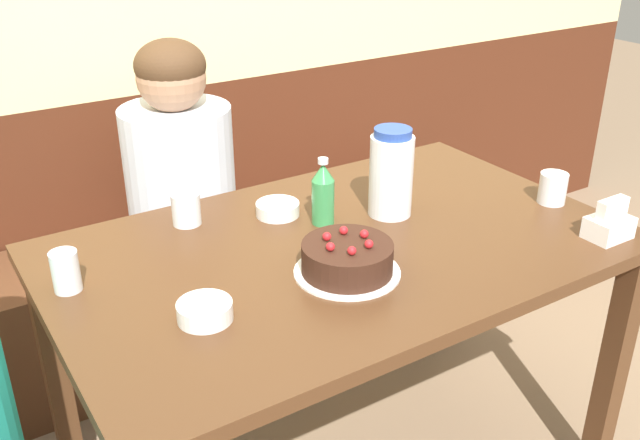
% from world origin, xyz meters
% --- Properties ---
extents(bench_seat, '(1.95, 0.38, 0.48)m').
position_xyz_m(bench_seat, '(0.00, 0.83, 0.24)').
color(bench_seat, '#56331E').
rests_on(bench_seat, ground_plane).
extents(dining_table, '(1.40, 0.87, 0.77)m').
position_xyz_m(dining_table, '(0.00, 0.00, 0.68)').
color(dining_table, '#4C2D19').
rests_on(dining_table, ground_plane).
extents(birthday_cake, '(0.24, 0.24, 0.09)m').
position_xyz_m(birthday_cake, '(-0.07, -0.13, 0.81)').
color(birthday_cake, white).
rests_on(birthday_cake, dining_table).
extents(water_pitcher, '(0.12, 0.12, 0.24)m').
position_xyz_m(water_pitcher, '(0.21, 0.07, 0.89)').
color(water_pitcher, white).
rests_on(water_pitcher, dining_table).
extents(soju_bottle, '(0.06, 0.06, 0.18)m').
position_xyz_m(soju_bottle, '(0.03, 0.12, 0.86)').
color(soju_bottle, '#388E4C').
rests_on(soju_bottle, dining_table).
extents(napkin_holder, '(0.11, 0.08, 0.11)m').
position_xyz_m(napkin_holder, '(0.58, -0.33, 0.81)').
color(napkin_holder, white).
rests_on(napkin_holder, dining_table).
extents(bowl_soup_white, '(0.11, 0.11, 0.04)m').
position_xyz_m(bowl_soup_white, '(-0.42, -0.13, 0.79)').
color(bowl_soup_white, white).
rests_on(bowl_soup_white, dining_table).
extents(bowl_rice_small, '(0.12, 0.12, 0.03)m').
position_xyz_m(bowl_rice_small, '(-0.05, 0.22, 0.79)').
color(bowl_rice_small, white).
rests_on(bowl_rice_small, dining_table).
extents(glass_water_tall, '(0.07, 0.07, 0.08)m').
position_xyz_m(glass_water_tall, '(-0.27, 0.31, 0.82)').
color(glass_water_tall, silver).
rests_on(glass_water_tall, dining_table).
extents(glass_tumbler_short, '(0.06, 0.06, 0.09)m').
position_xyz_m(glass_tumbler_short, '(-0.62, 0.14, 0.82)').
color(glass_tumbler_short, silver).
rests_on(glass_tumbler_short, dining_table).
extents(glass_shot_small, '(0.08, 0.08, 0.09)m').
position_xyz_m(glass_shot_small, '(0.63, -0.11, 0.82)').
color(glass_shot_small, silver).
rests_on(glass_shot_small, dining_table).
extents(person_pale_blue_shirt, '(0.34, 0.34, 1.17)m').
position_xyz_m(person_pale_blue_shirt, '(-0.14, 0.69, 0.57)').
color(person_pale_blue_shirt, '#33333D').
rests_on(person_pale_blue_shirt, ground_plane).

